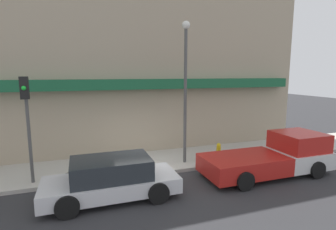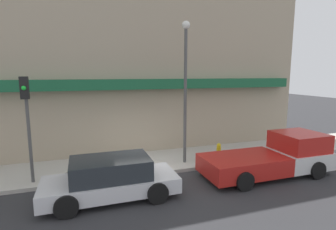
{
  "view_description": "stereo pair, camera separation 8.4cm",
  "coord_description": "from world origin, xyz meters",
  "px_view_note": "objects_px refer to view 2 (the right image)",
  "views": [
    {
      "loc": [
        -2.58,
        -10.03,
        4.24
      ],
      "look_at": [
        1.29,
        1.22,
        2.35
      ],
      "focal_mm": 28.0,
      "sensor_mm": 36.0,
      "label": 1
    },
    {
      "loc": [
        -2.5,
        -10.06,
        4.24
      ],
      "look_at": [
        1.29,
        1.22,
        2.35
      ],
      "focal_mm": 28.0,
      "sensor_mm": 36.0,
      "label": 2
    }
  ],
  "objects_px": {
    "street_lamp": "(185,78)",
    "traffic_light": "(27,112)",
    "fire_hydrant": "(219,151)",
    "pickup_truck": "(274,157)",
    "parked_car": "(111,178)"
  },
  "relations": [
    {
      "from": "parked_car",
      "to": "fire_hydrant",
      "type": "xyz_separation_m",
      "value": [
        5.41,
        2.2,
        -0.17
      ]
    },
    {
      "from": "street_lamp",
      "to": "traffic_light",
      "type": "distance_m",
      "value": 6.46
    },
    {
      "from": "pickup_truck",
      "to": "street_lamp",
      "type": "distance_m",
      "value": 5.09
    },
    {
      "from": "parked_car",
      "to": "fire_hydrant",
      "type": "relative_size",
      "value": 6.02
    },
    {
      "from": "pickup_truck",
      "to": "parked_car",
      "type": "height_order",
      "value": "pickup_truck"
    },
    {
      "from": "traffic_light",
      "to": "fire_hydrant",
      "type": "bearing_deg",
      "value": 2.35
    },
    {
      "from": "pickup_truck",
      "to": "parked_car",
      "type": "distance_m",
      "value": 6.81
    },
    {
      "from": "fire_hydrant",
      "to": "pickup_truck",
      "type": "bearing_deg",
      "value": -57.42
    },
    {
      "from": "fire_hydrant",
      "to": "street_lamp",
      "type": "relative_size",
      "value": 0.12
    },
    {
      "from": "street_lamp",
      "to": "traffic_light",
      "type": "xyz_separation_m",
      "value": [
        -6.34,
        -0.34,
        -1.17
      ]
    },
    {
      "from": "fire_hydrant",
      "to": "street_lamp",
      "type": "height_order",
      "value": "street_lamp"
    },
    {
      "from": "traffic_light",
      "to": "street_lamp",
      "type": "bearing_deg",
      "value": 3.08
    },
    {
      "from": "street_lamp",
      "to": "traffic_light",
      "type": "bearing_deg",
      "value": -176.92
    },
    {
      "from": "pickup_truck",
      "to": "traffic_light",
      "type": "xyz_separation_m",
      "value": [
        -9.53,
        1.87,
        2.12
      ]
    },
    {
      "from": "fire_hydrant",
      "to": "traffic_light",
      "type": "distance_m",
      "value": 8.47
    }
  ]
}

